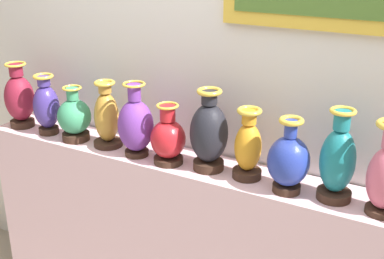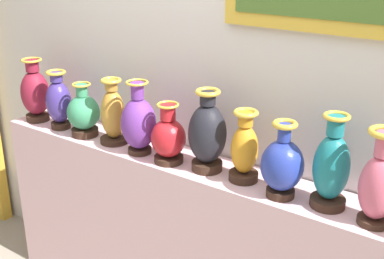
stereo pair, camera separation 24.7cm
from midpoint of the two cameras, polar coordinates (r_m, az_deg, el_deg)
name	(u,v)px [view 2 (the right image)]	position (r m, az deg, el deg)	size (l,w,h in m)	color
display_shelf	(192,249)	(2.80, 2.60, -13.38)	(2.54, 0.31, 1.02)	beige
back_wall	(219,58)	(2.55, 5.82, 7.99)	(5.03, 0.14, 3.02)	silver
vase_burgundy	(35,93)	(3.18, -15.17, 3.94)	(0.17, 0.17, 0.39)	#382319
vase_indigo	(59,102)	(3.02, -12.56, 3.05)	(0.15, 0.15, 0.35)	#382319
vase_jade	(84,114)	(2.89, -9.76, 1.74)	(0.18, 0.18, 0.31)	#382319
vase_ochre	(113,115)	(2.75, -6.38, 1.63)	(0.16, 0.16, 0.36)	#382319
vase_violet	(139,123)	(2.60, -3.35, 0.70)	(0.18, 0.18, 0.39)	#382319
vase_crimson	(168,138)	(2.50, 0.14, -1.00)	(0.18, 0.18, 0.31)	#382319
vase_onyx	(207,134)	(2.41, 4.68, -0.60)	(0.18, 0.18, 0.41)	#382319
vase_amber	(244,150)	(2.34, 8.97, -2.32)	(0.14, 0.14, 0.34)	#382319
vase_cobalt	(282,165)	(2.23, 13.30, -3.98)	(0.19, 0.19, 0.35)	#382319
vase_teal	(331,168)	(2.19, 18.59, -4.18)	(0.15, 0.15, 0.41)	#382319
vase_rose	(379,184)	(2.12, 23.50, -5.74)	(0.15, 0.15, 0.40)	#382319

